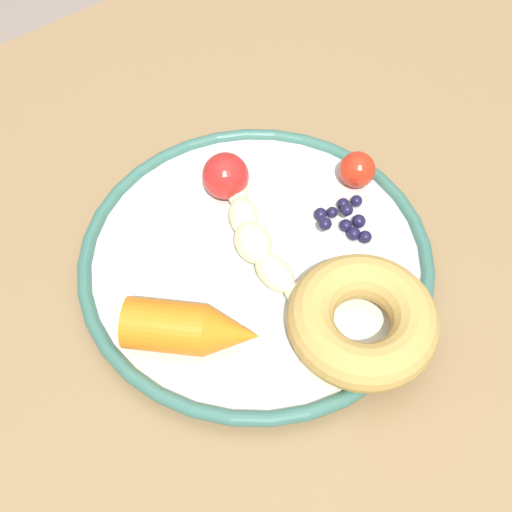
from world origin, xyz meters
TOP-DOWN VIEW (x-y plane):
  - ground_plane at (0.00, 0.00)m, footprint 6.00×6.00m
  - dining_table at (0.00, 0.00)m, footprint 1.01×0.76m
  - plate at (-0.03, -0.03)m, footprint 0.30×0.30m
  - banana at (-0.02, -0.03)m, footprint 0.07×0.17m
  - carrot_orange at (-0.12, -0.07)m, footprint 0.10×0.10m
  - donut at (-0.01, -0.14)m, footprint 0.16×0.16m
  - blueberry_pile at (0.05, -0.05)m, footprint 0.05×0.05m
  - tomato_near at (0.09, -0.02)m, footprint 0.03×0.03m
  - tomato_mid at (-0.01, 0.04)m, footprint 0.04×0.04m

SIDE VIEW (x-z plane):
  - ground_plane at x=0.00m, z-range 0.00..0.00m
  - dining_table at x=0.00m, z-range 0.26..0.96m
  - plate at x=-0.03m, z-range 0.70..0.72m
  - blueberry_pile at x=0.05m, z-range 0.71..0.73m
  - banana at x=-0.02m, z-range 0.71..0.74m
  - tomato_near at x=0.09m, z-range 0.71..0.75m
  - donut at x=-0.01m, z-range 0.71..0.75m
  - carrot_orange at x=-0.12m, z-range 0.71..0.75m
  - tomato_mid at x=-0.01m, z-range 0.71..0.75m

